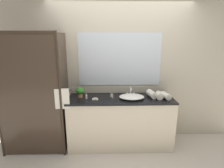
# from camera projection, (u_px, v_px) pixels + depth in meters

# --- Properties ---
(ground_plane) EXTENTS (8.00, 8.00, 0.00)m
(ground_plane) POSITION_uv_depth(u_px,v_px,m) (120.00, 144.00, 3.29)
(ground_plane) COLOR beige
(wall_back_with_mirror) EXTENTS (4.40, 0.06, 2.60)m
(wall_back_with_mirror) POSITION_uv_depth(u_px,v_px,m) (120.00, 71.00, 3.29)
(wall_back_with_mirror) COLOR #B2A893
(wall_back_with_mirror) RESTS_ON ground_plane
(vanity_cabinet) EXTENTS (1.80, 0.58, 0.90)m
(vanity_cabinet) POSITION_uv_depth(u_px,v_px,m) (120.00, 122.00, 3.18)
(vanity_cabinet) COLOR beige
(vanity_cabinet) RESTS_ON ground_plane
(shower_enclosure) EXTENTS (1.20, 0.59, 2.00)m
(shower_enclosure) POSITION_uv_depth(u_px,v_px,m) (41.00, 95.00, 2.81)
(shower_enclosure) COLOR #2D2319
(shower_enclosure) RESTS_ON ground_plane
(sink_basin) EXTENTS (0.43, 0.33, 0.07)m
(sink_basin) POSITION_uv_depth(u_px,v_px,m) (132.00, 97.00, 3.03)
(sink_basin) COLOR white
(sink_basin) RESTS_ON vanity_cabinet
(faucet) EXTENTS (0.17, 0.14, 0.15)m
(faucet) POSITION_uv_depth(u_px,v_px,m) (130.00, 93.00, 3.18)
(faucet) COLOR silver
(faucet) RESTS_ON vanity_cabinet
(potted_plant) EXTENTS (0.14, 0.14, 0.17)m
(potted_plant) POSITION_uv_depth(u_px,v_px,m) (80.00, 92.00, 3.07)
(potted_plant) COLOR #B77A51
(potted_plant) RESTS_ON vanity_cabinet
(soap_dish) EXTENTS (0.10, 0.07, 0.04)m
(soap_dish) POSITION_uv_depth(u_px,v_px,m) (95.00, 99.00, 2.98)
(soap_dish) COLOR silver
(soap_dish) RESTS_ON vanity_cabinet
(amenity_bottle_lotion) EXTENTS (0.03, 0.03, 0.09)m
(amenity_bottle_lotion) POSITION_uv_depth(u_px,v_px,m) (86.00, 97.00, 3.01)
(amenity_bottle_lotion) COLOR white
(amenity_bottle_lotion) RESTS_ON vanity_cabinet
(amenity_bottle_conditioner) EXTENTS (0.03, 0.03, 0.08)m
(amenity_bottle_conditioner) POSITION_uv_depth(u_px,v_px,m) (111.00, 95.00, 3.11)
(amenity_bottle_conditioner) COLOR white
(amenity_bottle_conditioner) RESTS_ON vanity_cabinet
(amenity_bottle_shampoo) EXTENTS (0.02, 0.02, 0.08)m
(amenity_bottle_shampoo) POSITION_uv_depth(u_px,v_px,m) (112.00, 96.00, 3.06)
(amenity_bottle_shampoo) COLOR silver
(amenity_bottle_shampoo) RESTS_ON vanity_cabinet
(rolled_towel_near_edge) EXTENTS (0.14, 0.23, 0.11)m
(rolled_towel_near_edge) POSITION_uv_depth(u_px,v_px,m) (166.00, 96.00, 3.02)
(rolled_towel_near_edge) COLOR silver
(rolled_towel_near_edge) RESTS_ON vanity_cabinet
(rolled_towel_middle) EXTENTS (0.14, 0.20, 0.11)m
(rolled_towel_middle) POSITION_uv_depth(u_px,v_px,m) (159.00, 95.00, 3.02)
(rolled_towel_middle) COLOR silver
(rolled_towel_middle) RESTS_ON vanity_cabinet
(rolled_towel_far_edge) EXTENTS (0.15, 0.26, 0.11)m
(rolled_towel_far_edge) POSITION_uv_depth(u_px,v_px,m) (152.00, 94.00, 3.10)
(rolled_towel_far_edge) COLOR silver
(rolled_towel_far_edge) RESTS_ON vanity_cabinet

